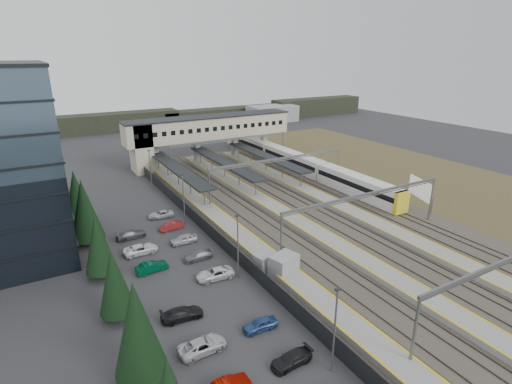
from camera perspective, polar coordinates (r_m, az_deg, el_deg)
ground at (r=58.22m, az=0.85°, el=-6.48°), size 220.00×220.00×0.00m
conifer_row at (r=46.25m, az=-20.87°, el=-8.42°), size 4.42×49.82×9.50m
car_park at (r=47.34m, az=-9.15°, el=-12.49°), size 10.64×44.56×1.29m
lampposts at (r=54.19m, az=-7.12°, el=-3.64°), size 0.50×53.25×8.07m
fence at (r=59.23m, az=-7.08°, el=-5.09°), size 0.08×90.00×2.00m
relay_cabin_near at (r=48.49m, az=3.97°, el=-10.43°), size 3.72×3.13×2.68m
relay_cabin_far at (r=49.67m, az=1.21°, el=-9.97°), size 2.64×2.34×2.12m
rail_corridor at (r=66.62m, az=5.57°, el=-2.84°), size 34.00×90.00×0.92m
canopies at (r=82.39m, az=-4.55°, el=4.24°), size 23.10×30.00×3.28m
footbridge at (r=95.20m, az=-8.17°, el=8.65°), size 40.40×6.40×11.20m
gantries at (r=64.70m, az=8.69°, el=1.72°), size 28.40×62.28×7.17m
train at (r=90.56m, az=5.46°, el=4.44°), size 2.96×61.91×3.73m
billboard at (r=71.84m, az=22.35°, el=0.33°), size 2.31×6.04×5.48m
scrub_east at (r=91.11m, az=24.24°, el=1.49°), size 34.00×120.00×0.06m
treeline_far at (r=148.01m, az=-9.66°, el=10.44°), size 170.00×19.00×7.00m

